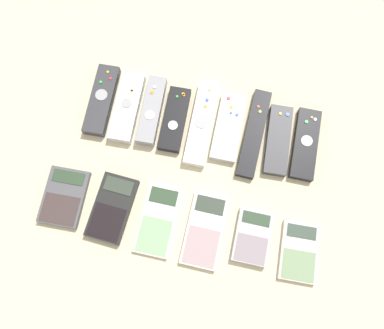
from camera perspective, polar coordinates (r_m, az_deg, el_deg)
The scene contains 16 objects.
ground_plane at distance 0.84m, azimuth -0.41°, elevation -2.01°, with size 3.00×3.00×0.00m, color beige.
remote_0 at distance 0.92m, azimuth -13.58°, elevation 9.53°, with size 0.06×0.18×0.03m.
remote_1 at distance 0.90m, azimuth -9.86°, elevation 8.62°, with size 0.06×0.17×0.02m.
remote_2 at distance 0.89m, azimuth -6.16°, elevation 8.18°, with size 0.05×0.17×0.03m.
remote_3 at distance 0.88m, azimuth -2.65°, elevation 6.90°, with size 0.06×0.16×0.02m.
remote_4 at distance 0.87m, azimuth 1.31°, elevation 6.36°, with size 0.05×0.21×0.02m.
remote_5 at distance 0.87m, azimuth 5.55°, elevation 5.64°, with size 0.06×0.16×0.02m.
remote_6 at distance 0.88m, azimuth 9.43°, elevation 4.72°, with size 0.05×0.21×0.02m.
remote_7 at distance 0.88m, azimuth 12.97°, elevation 3.64°, with size 0.06×0.17×0.02m.
remote_8 at distance 0.89m, azimuth 16.88°, elevation 2.99°, with size 0.06×0.17×0.02m.
calculator_0 at distance 0.87m, azimuth -18.88°, elevation -4.67°, with size 0.09×0.13×0.02m.
calculator_1 at distance 0.84m, azimuth -12.06°, elevation -6.47°, with size 0.09×0.15×0.02m.
calculator_2 at distance 0.82m, azimuth -5.17°, elevation -8.39°, with size 0.08×0.15×0.01m.
calculator_3 at distance 0.82m, azimuth 1.97°, elevation -9.92°, with size 0.08×0.16×0.01m.
calculator_4 at distance 0.82m, azimuth 9.21°, elevation -10.84°, with size 0.07×0.11×0.02m.
calculator_5 at distance 0.85m, azimuth 16.00°, elevation -12.65°, with size 0.08×0.13×0.01m.
Camera 1 is at (0.05, -0.19, 0.82)m, focal length 35.00 mm.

